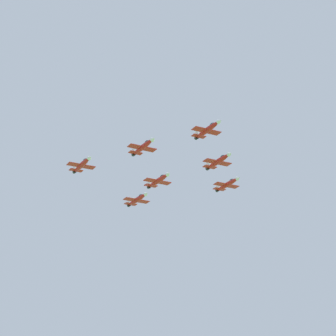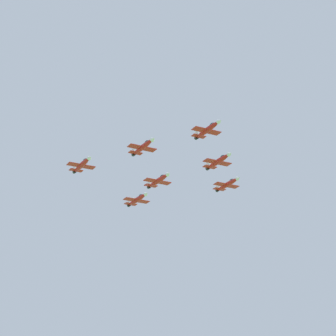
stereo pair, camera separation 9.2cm
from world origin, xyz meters
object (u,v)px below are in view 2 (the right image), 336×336
Objects in this scene: jet_left_outer at (227,184)px; jet_trailing at (137,199)px; jet_lead at (208,130)px; jet_left_wingman at (218,161)px; jet_right_outer at (82,165)px; jet_slot_rear at (158,180)px; jet_right_wingman at (143,147)px.

jet_trailing is (-29.87, -6.21, -4.99)m from jet_left_outer.
jet_lead is 20.38m from jet_left_wingman.
jet_left_outer is (-0.65, 20.29, -0.34)m from jet_left_wingman.
jet_left_outer is 30.92m from jet_trailing.
jet_right_outer is 0.98× the size of jet_slot_rear.
jet_slot_rear is 15.56m from jet_trailing.
jet_left_outer is at bearing 111.20° from jet_right_wingman.
jet_left_wingman is at bearing 22.76° from jet_trailing.
jet_right_outer is 26.31m from jet_slot_rear.
jet_lead reaches higher than jet_left_outer.
jet_right_outer is at bearing -139.36° from jet_lead.
jet_right_outer is (-39.62, -15.04, -3.14)m from jet_left_wingman.
jet_left_wingman is 1.05× the size of jet_right_wingman.
jet_right_wingman is at bearing 41.27° from jet_right_outer.
jet_right_wingman is at bearing -68.28° from jet_left_outer.
jet_left_outer reaches higher than jet_right_outer.
jet_slot_rear is at bearing -0.27° from jet_trailing.
jet_lead is at bearing -40.05° from jet_left_outer.
jet_left_outer is (18.83, 37.96, 0.08)m from jet_right_wingman.
jet_trailing is at bearing 156.76° from jet_right_wingman.
jet_lead is 40.66m from jet_left_outer.
jet_right_wingman is at bearing -23.29° from jet_trailing.
jet_right_outer is (-40.27, 5.25, -4.91)m from jet_lead.
jet_left_outer reaches higher than jet_trailing.
jet_lead is at bearing -0.56° from jet_slot_rear.
jet_lead is 1.00× the size of jet_right_wingman.
jet_left_wingman is at bearing -40.05° from jet_left_outer.
jet_slot_rear is (19.48, 17.67, -0.49)m from jet_right_outer.
jet_left_wingman is 20.31m from jet_left_outer.
jet_slot_rear is at bearing -138.76° from jet_left_wingman.
jet_right_outer is at bearing -139.85° from jet_right_wingman.
jet_right_wingman is (-19.48, -17.67, -0.41)m from jet_left_wingman.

